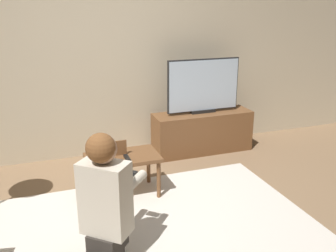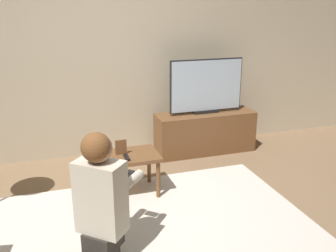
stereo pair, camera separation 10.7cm
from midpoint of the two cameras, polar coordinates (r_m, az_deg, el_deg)
ground_plane at (r=3.23m, az=-3.18°, el=-16.30°), size 10.00×10.00×0.00m
wall_back at (r=4.59m, az=-9.80°, el=11.34°), size 10.00×0.06×2.60m
rug at (r=3.23m, az=-3.18°, el=-16.18°), size 2.97×1.99×0.02m
tv_stand at (r=4.81m, az=6.29°, el=-0.97°), size 1.26×0.39×0.52m
tv at (r=4.65m, az=6.52°, el=6.05°), size 0.94×0.08×0.67m
coffee_table at (r=3.68m, az=-6.11°, el=-5.31°), size 0.70×0.42×0.43m
person_kneeling at (r=2.70m, az=-9.23°, el=-11.05°), size 0.70×0.75×1.01m
picture_frame at (r=3.65m, az=-6.41°, el=-3.24°), size 0.11×0.01×0.15m
remote at (r=3.58m, az=-5.46°, el=-4.78°), size 0.04×0.15×0.02m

